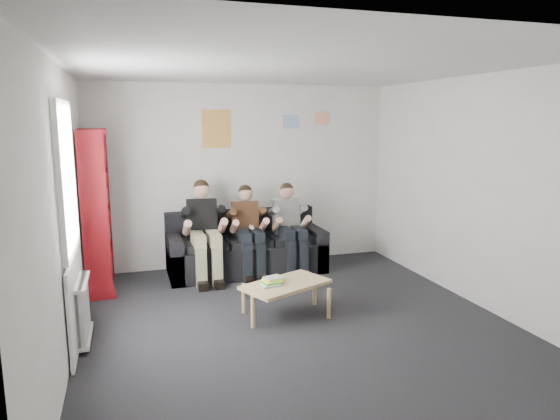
% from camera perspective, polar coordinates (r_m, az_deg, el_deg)
% --- Properties ---
extents(room_shell, '(5.00, 5.00, 5.00)m').
position_cam_1_polar(room_shell, '(5.15, 2.13, 0.97)').
color(room_shell, black).
rests_on(room_shell, ground).
extents(sofa, '(2.23, 0.91, 0.86)m').
position_cam_1_polar(sofa, '(7.30, -3.96, -4.60)').
color(sofa, black).
rests_on(sofa, ground).
extents(bookshelf, '(0.31, 0.93, 2.07)m').
position_cam_1_polar(bookshelf, '(6.77, -20.17, -0.11)').
color(bookshelf, maroon).
rests_on(bookshelf, ground).
extents(coffee_table, '(0.97, 0.53, 0.39)m').
position_cam_1_polar(coffee_table, '(5.65, 0.66, -8.77)').
color(coffee_table, tan).
rests_on(coffee_table, ground).
extents(game_cases, '(0.27, 0.25, 0.07)m').
position_cam_1_polar(game_cases, '(5.58, -0.93, -8.16)').
color(game_cases, silver).
rests_on(game_cases, coffee_table).
extents(person_left, '(0.42, 0.90, 1.37)m').
position_cam_1_polar(person_left, '(6.91, -8.63, -2.41)').
color(person_left, black).
rests_on(person_left, sofa).
extents(person_middle, '(0.37, 0.80, 1.27)m').
position_cam_1_polar(person_middle, '(7.03, -3.62, -2.38)').
color(person_middle, '#53301B').
rests_on(person_middle, sofa).
extents(person_right, '(0.38, 0.81, 1.28)m').
position_cam_1_polar(person_right, '(7.20, 1.19, -2.05)').
color(person_right, white).
rests_on(person_right, sofa).
extents(radiator, '(0.10, 0.64, 0.60)m').
position_cam_1_polar(radiator, '(5.34, -21.46, -10.53)').
color(radiator, silver).
rests_on(radiator, ground).
extents(window, '(0.05, 1.30, 2.36)m').
position_cam_1_polar(window, '(5.16, -22.78, -3.47)').
color(window, white).
rests_on(window, room_shell).
extents(poster_large, '(0.42, 0.01, 0.55)m').
position_cam_1_polar(poster_large, '(7.40, -7.29, 9.18)').
color(poster_large, '#D2CF4A').
rests_on(poster_large, room_shell).
extents(poster_blue, '(0.25, 0.01, 0.20)m').
position_cam_1_polar(poster_blue, '(7.68, 1.31, 10.04)').
color(poster_blue, '#3E76D5').
rests_on(poster_blue, room_shell).
extents(poster_pink, '(0.22, 0.01, 0.18)m').
position_cam_1_polar(poster_pink, '(7.85, 4.83, 10.38)').
color(poster_pink, '#E1468C').
rests_on(poster_pink, room_shell).
extents(poster_sign, '(0.20, 0.01, 0.14)m').
position_cam_1_polar(poster_sign, '(7.32, -12.03, 10.59)').
color(poster_sign, white).
rests_on(poster_sign, room_shell).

